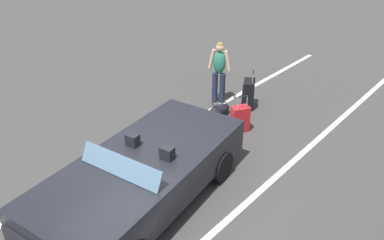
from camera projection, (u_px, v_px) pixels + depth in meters
The scene contains 7 objects.
ground_plane at pixel (146, 201), 6.72m from camera, with size 80.00×80.00×0.00m, color #383533.
lot_line_near at pixel (100, 171), 7.49m from camera, with size 18.00×0.12×0.01m, color silver.
convertible_car at pixel (135, 181), 6.28m from camera, with size 4.36×2.38×1.24m.
suitcase_large_black at pixel (248, 94), 9.70m from camera, with size 0.56×0.49×1.00m.
suitcase_medium_bright at pixel (240, 119), 8.68m from camera, with size 0.47×0.40×0.93m.
duffel_bag at pixel (219, 110), 9.40m from camera, with size 0.68×0.42×0.34m.
traveler_person at pixel (219, 69), 9.69m from camera, with size 0.33×0.59×1.65m.
Camera 1 is at (3.28, 4.04, 4.56)m, focal length 35.35 mm.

